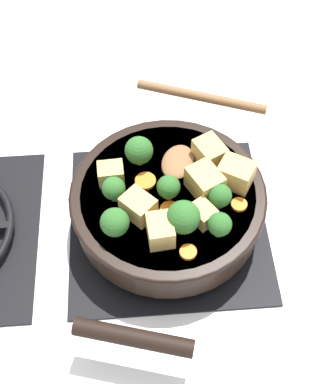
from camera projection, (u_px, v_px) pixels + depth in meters
name	position (u px, v px, depth m)	size (l,w,h in m)	color
ground_plane	(168.00, 223.00, 0.85)	(2.40, 2.40, 0.00)	white
front_burner_grate	(168.00, 219.00, 0.84)	(0.31, 0.31, 0.03)	black
skillet_pan	(168.00, 203.00, 0.80)	(0.39, 0.29, 0.06)	black
wooden_spoon	(191.00, 124.00, 0.85)	(0.22, 0.21, 0.02)	brown
tofu_cube_center_large	(138.00, 207.00, 0.75)	(0.04, 0.04, 0.04)	tan
tofu_cube_near_handle	(160.00, 230.00, 0.73)	(0.04, 0.04, 0.04)	tan
tofu_cube_east_chunk	(203.00, 214.00, 0.75)	(0.04, 0.03, 0.03)	tan
tofu_cube_west_chunk	(111.00, 174.00, 0.79)	(0.04, 0.03, 0.03)	tan
tofu_cube_back_piece	(205.00, 184.00, 0.77)	(0.05, 0.04, 0.04)	tan
tofu_cube_front_piece	(209.00, 153.00, 0.80)	(0.05, 0.04, 0.04)	tan
tofu_cube_mid_small	(236.00, 174.00, 0.78)	(0.05, 0.04, 0.04)	tan
broccoli_floret_near_spoon	(220.00, 225.00, 0.72)	(0.03, 0.03, 0.04)	#709956
broccoli_floret_center_top	(139.00, 151.00, 0.79)	(0.04, 0.04, 0.05)	#709956
broccoli_floret_east_rim	(167.00, 187.00, 0.76)	(0.03, 0.03, 0.04)	#709956
broccoli_floret_west_rim	(114.00, 189.00, 0.76)	(0.03, 0.03, 0.04)	#709956
broccoli_floret_north_edge	(115.00, 222.00, 0.72)	(0.04, 0.04, 0.05)	#709956
broccoli_floret_south_cluster	(220.00, 196.00, 0.75)	(0.03, 0.03, 0.04)	#709956
broccoli_floret_mid_floret	(183.00, 217.00, 0.72)	(0.05, 0.05, 0.05)	#709956
carrot_slice_orange_thin	(239.00, 205.00, 0.77)	(0.02, 0.02, 0.01)	orange
carrot_slice_near_center	(188.00, 252.00, 0.72)	(0.02, 0.02, 0.01)	orange
carrot_slice_edge_slice	(145.00, 181.00, 0.79)	(0.03, 0.03, 0.01)	orange
carrot_slice_under_broccoli	(169.00, 210.00, 0.76)	(0.03, 0.03, 0.01)	orange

